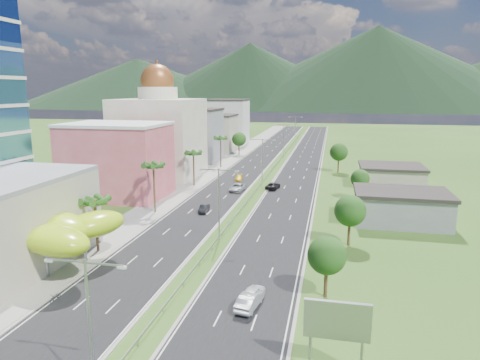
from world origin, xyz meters
The scene contains 36 objects.
ground centered at (0.00, 0.00, 0.00)m, with size 500.00×500.00×0.00m, color #2D5119.
road_left centered at (-7.50, 90.00, 0.02)m, with size 11.00×260.00×0.04m, color black.
road_right centered at (7.50, 90.00, 0.02)m, with size 11.00×260.00×0.04m, color black.
sidewalk_left centered at (-17.00, 90.00, 0.06)m, with size 7.00×260.00×0.12m, color gray.
median_guardrail centered at (0.00, 71.99, 0.62)m, with size 0.10×216.06×0.76m.
streetlight_median_a centered at (0.00, -25.00, 6.75)m, with size 6.04×0.25×11.00m.
streetlight_median_b centered at (0.00, 10.00, 6.75)m, with size 6.04×0.25×11.00m.
streetlight_median_c centered at (0.00, 50.00, 6.75)m, with size 6.04×0.25×11.00m.
streetlight_median_d centered at (0.00, 95.00, 6.75)m, with size 6.04×0.25×11.00m.
streetlight_median_e centered at (0.00, 140.00, 6.75)m, with size 6.04×0.25×11.00m.
lime_canopy centered at (-20.00, -4.00, 4.99)m, with size 18.00×15.00×7.40m.
pink_shophouse centered at (-28.00, 32.00, 7.50)m, with size 20.00×15.00×15.00m, color #C35054.
domed_building centered at (-28.00, 55.00, 11.35)m, with size 20.00×20.00×28.70m.
midrise_grey centered at (-27.00, 80.00, 8.00)m, with size 16.00×15.00×16.00m, color gray.
midrise_beige centered at (-27.00, 102.00, 6.50)m, with size 16.00×15.00×13.00m, color #ADA48E.
midrise_white centered at (-27.00, 125.00, 9.00)m, with size 16.00×15.00×18.00m, color silver.
billboard centered at (17.00, -18.00, 4.42)m, with size 5.20×0.35×6.20m.
shed_near centered at (28.00, 25.00, 2.50)m, with size 15.00×10.00×5.00m, color gray.
shed_far centered at (30.00, 55.00, 2.20)m, with size 14.00×12.00×4.40m, color #ADA48E.
palm_tree_b centered at (-15.50, 2.00, 7.06)m, with size 3.60×3.60×8.10m.
palm_tree_c centered at (-15.50, 22.00, 8.50)m, with size 3.60×3.60×9.60m.
palm_tree_d centered at (-15.50, 45.00, 7.54)m, with size 3.60×3.60×8.60m.
palm_tree_e centered at (-15.50, 70.00, 8.31)m, with size 3.60×3.60×9.40m.
leafy_tree_lfar centered at (-15.50, 95.00, 5.58)m, with size 4.90×4.90×8.05m.
leafy_tree_ra centered at (16.00, -5.00, 4.78)m, with size 4.20×4.20×6.90m.
leafy_tree_rb centered at (19.00, 12.00, 5.18)m, with size 4.55×4.55×7.47m.
leafy_tree_rc centered at (22.00, 40.00, 4.37)m, with size 3.85×3.85×6.33m.
leafy_tree_rd centered at (18.00, 70.00, 5.58)m, with size 4.90×4.90×8.05m.
mountain_ridge centered at (60.00, 450.00, 0.00)m, with size 860.00×140.00×90.00m, color black, non-canonical shape.
car_dark_left centered at (-6.68, 24.01, 0.71)m, with size 1.42×4.06×1.34m, color black.
car_silver_mid_left centered at (-4.28, 41.96, 0.85)m, with size 2.69×5.84×1.62m, color #A1A3A8.
car_yellow_far_left centered at (-6.48, 53.44, 0.65)m, with size 1.72×4.22×1.23m, color yellow.
car_white_near_right centered at (8.35, -7.59, 0.82)m, with size 1.83×4.55×1.55m, color white.
car_silver_right centered at (8.34, -9.17, 0.85)m, with size 1.71×4.90×1.61m, color #A8ABB0.
car_dark_far_right centered at (3.20, 45.67, 0.78)m, with size 2.44×5.29×1.47m, color black.
motorcycle centered at (-12.30, -12.15, 0.59)m, with size 0.52×1.73×1.11m, color black.
Camera 1 is at (15.99, -49.27, 22.20)m, focal length 32.00 mm.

